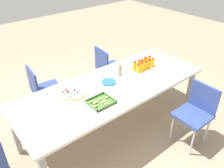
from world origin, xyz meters
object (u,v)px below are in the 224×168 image
Objects in this scene: chair_near_right at (42,88)px; juice_bottle_7 at (146,65)px; juice_bottle_0 at (149,61)px; napkin_stack at (167,63)px; juice_bottle_4 at (135,66)px; juice_bottle_3 at (139,65)px; cardboard_tube at (120,70)px; plate_stack at (109,82)px; juice_bottle_8 at (142,67)px; juice_bottle_9 at (138,69)px; chair_far_left at (196,110)px; snack_tray at (100,102)px; juice_bottle_6 at (149,64)px; party_table at (113,89)px; juice_bottle_2 at (142,64)px; juice_bottle_5 at (153,63)px; fruit_pizza at (73,93)px; chair_near_left at (107,66)px; juice_bottle_1 at (145,62)px.

juice_bottle_7 is at bearing 61.20° from chair_near_right.
napkin_stack is at bearing 152.34° from juice_bottle_0.
chair_near_right is 1.38m from juice_bottle_4.
cardboard_tube is (0.33, -0.03, 0.01)m from juice_bottle_3.
juice_bottle_8 is at bearing 174.84° from plate_stack.
napkin_stack is (-0.40, 0.07, -0.06)m from juice_bottle_7.
juice_bottle_9 is (-1.10, 0.85, 0.29)m from chair_near_right.
chair_far_left is 0.94m from juice_bottle_7.
juice_bottle_8 is at bearing 163.77° from cardboard_tube.
snack_tray reaches higher than plate_stack.
juice_bottle_3 is 0.16m from juice_bottle_6.
juice_bottle_4 is 0.97× the size of napkin_stack.
napkin_stack is at bearing 170.34° from juice_bottle_7.
juice_bottle_2 reaches higher than party_table.
juice_bottle_3 reaches higher than juice_bottle_5.
party_table is 0.60m from juice_bottle_3.
napkin_stack is at bearing 173.51° from plate_stack.
juice_bottle_5 reaches higher than napkin_stack.
juice_bottle_3 reaches higher than napkin_stack.
chair_far_left is 2.63× the size of fruit_pizza.
juice_bottle_8 is at bearing 7.29° from chair_far_left.
juice_bottle_0 reaches higher than chair_near_left.
juice_bottle_7 reaches higher than party_table.
juice_bottle_5 is at bearing -7.11° from chair_far_left.
fruit_pizza is at bearing -52.73° from chair_near_left.
juice_bottle_5 is at bearing -175.96° from juice_bottle_6.
juice_bottle_2 is 0.07m from juice_bottle_7.
juice_bottle_6 reaches higher than plate_stack.
juice_bottle_1 reaches higher than chair_far_left.
party_table is 0.73m from juice_bottle_1.
juice_bottle_8 is at bearing 173.28° from fruit_pizza.
party_table is 1.10m from chair_far_left.
chair_far_left is at bearing 87.04° from juice_bottle_6.
juice_bottle_4 is (0.14, 0.00, 0.01)m from juice_bottle_2.
juice_bottle_7 is at bearing 175.49° from plate_stack.
chair_near_left is at bearing -83.69° from juice_bottle_2.
juice_bottle_4 is 0.23m from juice_bottle_6.
fruit_pizza reaches higher than plate_stack.
cardboard_tube reaches higher than juice_bottle_9.
juice_bottle_5 is 0.88× the size of napkin_stack.
juice_bottle_0 is at bearing 176.59° from juice_bottle_2.
chair_far_left is at bearing 41.50° from chair_near_right.
party_table is 3.12× the size of chair_far_left.
juice_bottle_4 reaches higher than juice_bottle_6.
juice_bottle_7 is (-0.07, 0.07, -0.01)m from juice_bottle_3.
juice_bottle_6 is 0.34m from napkin_stack.
juice_bottle_8 is (-1.17, 0.85, 0.29)m from chair_near_right.
juice_bottle_3 is at bearing -16.04° from napkin_stack.
juice_bottle_2 and juice_bottle_8 have the same top height.
juice_bottle_0 is 1.13× the size of juice_bottle_9.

